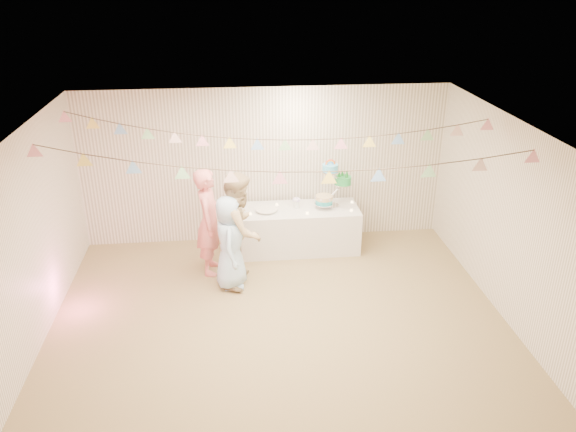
{
  "coord_description": "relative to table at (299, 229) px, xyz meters",
  "views": [
    {
      "loc": [
        -0.54,
        -6.25,
        4.36
      ],
      "look_at": [
        0.2,
        0.8,
        1.15
      ],
      "focal_mm": 35.0,
      "sensor_mm": 36.0,
      "label": 1
    }
  ],
  "objects": [
    {
      "name": "tealight_1",
      "position": [
        -0.35,
        0.18,
        0.38
      ],
      "size": [
        0.04,
        0.04,
        0.03
      ],
      "primitive_type": "cylinder",
      "color": "#FFD88C",
      "rests_on": "table"
    },
    {
      "name": "cake_top_tier",
      "position": [
        0.49,
        0.02,
        1.01
      ],
      "size": [
        0.25,
        0.25,
        0.19
      ],
      "primitive_type": null,
      "color": "#45ADDA",
      "rests_on": "cake_stand"
    },
    {
      "name": "floor",
      "position": [
        -0.51,
        -2.01,
        -0.36
      ],
      "size": [
        6.0,
        6.0,
        0.0
      ],
      "primitive_type": "plane",
      "color": "olive",
      "rests_on": "ground"
    },
    {
      "name": "table",
      "position": [
        0.0,
        0.0,
        0.0
      ],
      "size": [
        1.93,
        0.77,
        0.72
      ],
      "primitive_type": "cube",
      "color": "silver",
      "rests_on": "floor"
    },
    {
      "name": "person_adult_a",
      "position": [
        -1.43,
        -0.59,
        0.47
      ],
      "size": [
        0.47,
        0.65,
        1.66
      ],
      "primitive_type": "imported",
      "rotation": [
        0.0,
        0.0,
        1.45
      ],
      "color": "#E87A79",
      "rests_on": "floor"
    },
    {
      "name": "person_adult_b",
      "position": [
        -0.98,
        -0.94,
        0.49
      ],
      "size": [
        0.82,
        0.96,
        1.71
      ],
      "primitive_type": "imported",
      "rotation": [
        0.0,
        0.0,
        1.34
      ],
      "color": "tan",
      "rests_on": "floor"
    },
    {
      "name": "tealight_3",
      "position": [
        0.35,
        0.22,
        0.38
      ],
      "size": [
        0.04,
        0.04,
        0.03
      ],
      "primitive_type": "cylinder",
      "color": "#FFD88C",
      "rests_on": "table"
    },
    {
      "name": "tealight_0",
      "position": [
        -0.8,
        -0.15,
        0.38
      ],
      "size": [
        0.04,
        0.04,
        0.03
      ],
      "primitive_type": "cylinder",
      "color": "#FFD88C",
      "rests_on": "table"
    },
    {
      "name": "front_wall",
      "position": [
        -0.51,
        -4.51,
        0.94
      ],
      "size": [
        6.0,
        6.0,
        0.0
      ],
      "primitive_type": "plane",
      "color": "silver",
      "rests_on": "ground"
    },
    {
      "name": "bunting_front",
      "position": [
        -0.51,
        -2.21,
        1.96
      ],
      "size": [
        5.6,
        0.9,
        0.36
      ],
      "primitive_type": null,
      "color": "#72A5E5",
      "rests_on": "ceiling"
    },
    {
      "name": "tealight_4",
      "position": [
        0.82,
        -0.18,
        0.38
      ],
      "size": [
        0.04,
        0.04,
        0.03
      ],
      "primitive_type": "cylinder",
      "color": "#FFD88C",
      "rests_on": "table"
    },
    {
      "name": "back_wall",
      "position": [
        -0.51,
        0.49,
        0.94
      ],
      "size": [
        6.0,
        6.0,
        0.0
      ],
      "primitive_type": "plane",
      "color": "silver",
      "rests_on": "ground"
    },
    {
      "name": "tealight_5",
      "position": [
        0.9,
        0.15,
        0.38
      ],
      "size": [
        0.04,
        0.04,
        0.03
      ],
      "primitive_type": "cylinder",
      "color": "#FFD88C",
      "rests_on": "table"
    },
    {
      "name": "tealight_2",
      "position": [
        0.1,
        -0.22,
        0.38
      ],
      "size": [
        0.04,
        0.04,
        0.03
      ],
      "primitive_type": "cylinder",
      "color": "#FFD88C",
      "rests_on": "table"
    },
    {
      "name": "left_wall",
      "position": [
        -3.51,
        -2.01,
        0.94
      ],
      "size": [
        5.0,
        5.0,
        0.0
      ],
      "primitive_type": "plane",
      "color": "silver",
      "rests_on": "ground"
    },
    {
      "name": "cake_middle",
      "position": [
        0.73,
        0.14,
        0.74
      ],
      "size": [
        0.27,
        0.27,
        0.22
      ],
      "primitive_type": null,
      "color": "green",
      "rests_on": "cake_stand"
    },
    {
      "name": "posy",
      "position": [
        -0.04,
        0.05,
        0.47
      ],
      "size": [
        0.15,
        0.15,
        0.17
      ],
      "primitive_type": null,
      "color": "white",
      "rests_on": "table"
    },
    {
      "name": "cake_stand",
      "position": [
        0.55,
        0.05,
        0.77
      ],
      "size": [
        0.68,
        0.4,
        0.76
      ],
      "primitive_type": null,
      "color": "silver",
      "rests_on": "table"
    },
    {
      "name": "bunting_back",
      "position": [
        -0.51,
        -0.91,
        1.99
      ],
      "size": [
        5.6,
        1.1,
        0.4
      ],
      "primitive_type": null,
      "color": "pink",
      "rests_on": "ceiling"
    },
    {
      "name": "platter",
      "position": [
        -0.54,
        -0.05,
        0.4
      ],
      "size": [
        0.35,
        0.35,
        0.02
      ],
      "primitive_type": "cylinder",
      "color": "white",
      "rests_on": "table"
    },
    {
      "name": "cake_bottom",
      "position": [
        0.4,
        -0.01,
        0.47
      ],
      "size": [
        0.31,
        0.31,
        0.15
      ],
      "primitive_type": null,
      "color": "#25A7AD",
      "rests_on": "cake_stand"
    },
    {
      "name": "right_wall",
      "position": [
        2.49,
        -2.01,
        0.94
      ],
      "size": [
        5.0,
        5.0,
        0.0
      ],
      "primitive_type": "plane",
      "color": "silver",
      "rests_on": "ground"
    },
    {
      "name": "ceiling",
      "position": [
        -0.51,
        -2.01,
        2.24
      ],
      "size": [
        6.0,
        6.0,
        0.0
      ],
      "primitive_type": "plane",
      "color": "white",
      "rests_on": "ground"
    },
    {
      "name": "person_child",
      "position": [
        -1.13,
        -1.05,
        0.35
      ],
      "size": [
        0.5,
        0.72,
        1.41
      ],
      "primitive_type": "imported",
      "rotation": [
        0.0,
        0.0,
        1.49
      ],
      "color": "#ACD0F4",
      "rests_on": "floor"
    }
  ]
}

